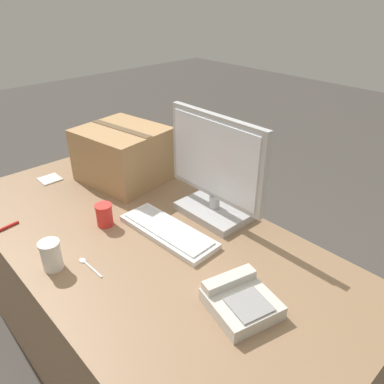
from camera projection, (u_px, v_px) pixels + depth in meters
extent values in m
plane|color=#47423D|center=(152.00, 359.00, 1.85)|extent=(12.00, 12.00, 0.00)
cube|color=#8C6B4C|center=(147.00, 304.00, 1.67)|extent=(1.80, 0.90, 0.76)
cube|color=#B7B7B7|center=(214.00, 211.00, 1.61)|extent=(0.30, 0.21, 0.03)
cylinder|color=#B2B2B2|center=(215.00, 201.00, 1.59)|extent=(0.04, 0.04, 0.06)
cube|color=#B2B2B2|center=(216.00, 158.00, 1.49)|extent=(0.49, 0.03, 0.35)
cube|color=white|center=(213.00, 159.00, 1.48)|extent=(0.45, 0.01, 0.31)
cube|color=silver|center=(168.00, 232.00, 1.48)|extent=(0.44, 0.17, 0.02)
cube|color=silver|center=(168.00, 229.00, 1.48)|extent=(0.40, 0.14, 0.01)
cube|color=beige|center=(242.00, 303.00, 1.13)|extent=(0.24, 0.23, 0.05)
cube|color=beige|center=(229.00, 280.00, 1.17)|extent=(0.09, 0.18, 0.03)
cube|color=gray|center=(249.00, 305.00, 1.09)|extent=(0.13, 0.14, 0.01)
cylinder|color=red|center=(104.00, 216.00, 1.52)|extent=(0.07, 0.07, 0.09)
cylinder|color=red|center=(103.00, 206.00, 1.50)|extent=(0.07, 0.07, 0.01)
cylinder|color=white|center=(51.00, 256.00, 1.29)|extent=(0.07, 0.07, 0.10)
cylinder|color=white|center=(49.00, 244.00, 1.26)|extent=(0.07, 0.07, 0.01)
cube|color=silver|center=(93.00, 269.00, 1.30)|extent=(0.11, 0.01, 0.00)
ellipsoid|color=silver|center=(83.00, 260.00, 1.34)|extent=(0.03, 0.02, 0.00)
cube|color=tan|center=(123.00, 154.00, 1.85)|extent=(0.44, 0.41, 0.26)
cube|color=brown|center=(121.00, 129.00, 1.78)|extent=(0.38, 0.10, 0.00)
cylinder|color=red|center=(2.00, 229.00, 1.51)|extent=(0.03, 0.14, 0.01)
cube|color=silver|center=(50.00, 179.00, 1.90)|extent=(0.10, 0.10, 0.01)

